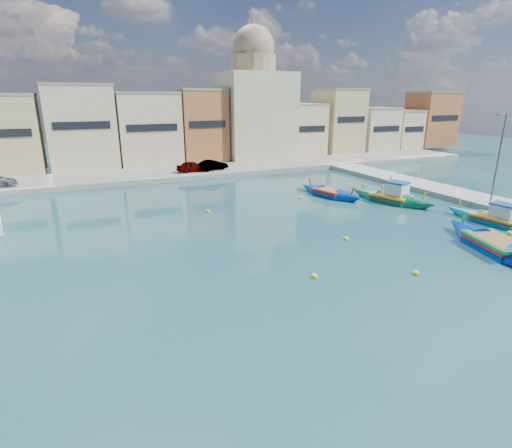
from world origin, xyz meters
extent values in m
plane|color=#153940|center=(0.00, 0.00, 0.00)|extent=(160.00, 160.00, 0.00)
cube|color=gray|center=(0.00, 32.00, 0.30)|extent=(80.00, 8.00, 0.60)
cube|color=tan|center=(-21.91, 39.16, 4.97)|extent=(6.90, 6.32, 8.74)
cube|color=gray|center=(-21.91, 39.16, 9.49)|extent=(7.03, 6.44, 0.30)
cube|color=black|center=(-21.91, 35.95, 5.41)|extent=(5.52, 0.10, 0.90)
cube|color=#C2B791|center=(-13.86, 39.12, 5.55)|extent=(7.88, 6.24, 9.89)
cube|color=gray|center=(-13.86, 39.12, 10.64)|extent=(8.04, 6.37, 0.30)
cube|color=black|center=(-13.86, 35.95, 6.04)|extent=(6.30, 0.10, 0.90)
cube|color=#D1B591|center=(-5.74, 39.72, 5.09)|extent=(7.88, 7.44, 8.99)
cube|color=gray|center=(-5.74, 39.72, 9.74)|extent=(8.04, 7.59, 0.30)
cube|color=black|center=(-5.74, 35.95, 5.54)|extent=(6.30, 0.10, 0.90)
cube|color=#B06637|center=(1.54, 39.07, 5.31)|extent=(6.17, 6.13, 9.43)
cube|color=gray|center=(1.54, 39.07, 10.18)|extent=(6.29, 6.26, 0.30)
cube|color=black|center=(1.54, 35.95, 5.78)|extent=(4.93, 0.10, 0.90)
cube|color=tan|center=(9.05, 39.85, 3.63)|extent=(7.31, 7.69, 6.05)
cube|color=gray|center=(9.05, 39.85, 6.80)|extent=(7.46, 7.85, 0.30)
cube|color=black|center=(9.05, 35.95, 3.93)|extent=(5.85, 0.10, 0.90)
cube|color=#D1B591|center=(17.02, 39.65, 4.31)|extent=(7.54, 7.30, 7.41)
cube|color=gray|center=(17.02, 39.65, 8.16)|extent=(7.69, 7.45, 0.30)
cube|color=black|center=(17.02, 35.95, 4.68)|extent=(6.03, 0.10, 0.90)
cube|color=tan|center=(24.93, 39.49, 5.42)|extent=(6.36, 6.97, 9.63)
cube|color=gray|center=(24.93, 39.49, 10.38)|extent=(6.48, 7.11, 0.30)
cube|color=black|center=(24.93, 35.95, 5.90)|extent=(5.09, 0.10, 0.90)
cube|color=#C2B791|center=(32.15, 39.35, 3.93)|extent=(6.63, 6.70, 6.65)
cube|color=gray|center=(32.15, 39.35, 7.40)|extent=(6.76, 6.83, 0.30)
cube|color=black|center=(32.15, 35.95, 4.26)|extent=(5.30, 0.10, 0.90)
cube|color=#D1B591|center=(38.26, 39.75, 3.70)|extent=(5.08, 7.51, 6.20)
cube|color=gray|center=(38.26, 39.75, 6.95)|extent=(5.18, 7.66, 0.30)
cube|color=black|center=(38.26, 35.95, 4.01)|extent=(4.06, 0.10, 0.90)
cube|color=#B06637|center=(45.15, 39.00, 5.27)|extent=(7.79, 6.00, 9.33)
cube|color=gray|center=(45.15, 39.00, 10.08)|extent=(7.95, 6.12, 0.30)
cube|color=black|center=(45.15, 35.95, 5.73)|extent=(6.23, 0.10, 0.90)
cube|color=#C2B791|center=(10.00, 40.00, 6.60)|extent=(10.00, 10.00, 12.00)
cylinder|color=#9E8466|center=(10.00, 40.00, 13.80)|extent=(6.40, 6.40, 2.40)
sphere|color=#9E8466|center=(10.00, 40.00, 15.99)|extent=(6.00, 6.00, 6.00)
cylinder|color=#9E8466|center=(10.00, 40.00, 18.90)|extent=(0.30, 0.30, 1.60)
cylinder|color=#595B60|center=(17.50, 6.00, 4.00)|extent=(0.16, 0.16, 8.00)
cylinder|color=#595B60|center=(17.10, 6.00, 7.90)|extent=(1.00, 0.10, 0.10)
cube|color=#595B60|center=(16.60, 6.00, 7.85)|extent=(0.35, 0.15, 0.18)
imported|color=#4C1919|center=(-2.31, 30.50, 1.24)|extent=(3.85, 1.82, 1.27)
imported|color=#4C1919|center=(0.24, 30.50, 1.23)|extent=(4.07, 2.30, 1.27)
cube|color=#00779C|center=(13.33, 2.49, 0.18)|extent=(2.18, 3.37, 0.88)
cone|color=#00779C|center=(12.97, 5.09, 0.22)|extent=(2.15, 3.11, 2.27)
cube|color=gold|center=(13.33, 2.49, 0.55)|extent=(2.28, 3.55, 0.16)
cube|color=red|center=(13.33, 2.49, 0.39)|extent=(2.28, 3.44, 0.09)
cube|color=olive|center=(13.33, 2.49, 0.62)|extent=(1.88, 3.05, 0.05)
cylinder|color=gold|center=(12.93, 5.34, 0.80)|extent=(0.18, 0.43, 0.96)
cube|color=white|center=(13.39, 2.04, 1.11)|extent=(1.45, 1.76, 0.97)
cube|color=#0F47A5|center=(13.39, 2.04, 1.65)|extent=(1.53, 1.89, 0.11)
cube|color=#0A6E4C|center=(10.83, 10.93, 0.21)|extent=(2.93, 3.75, 1.03)
cone|color=#0A6E4C|center=(10.04, 13.54, 0.26)|extent=(2.87, 3.54, 2.58)
cone|color=#0A6E4C|center=(11.61, 8.31, 0.26)|extent=(2.87, 3.54, 2.58)
cube|color=yellow|center=(10.83, 10.93, 0.64)|extent=(3.06, 3.95, 0.19)
cube|color=red|center=(10.83, 10.93, 0.45)|extent=(3.05, 3.84, 0.10)
cube|color=olive|center=(10.83, 10.93, 0.72)|extent=(2.55, 3.38, 0.06)
cylinder|color=yellow|center=(9.96, 13.80, 0.93)|extent=(0.28, 0.51, 1.13)
cylinder|color=yellow|center=(11.69, 8.05, 0.93)|extent=(0.28, 0.51, 1.13)
cube|color=white|center=(10.97, 10.47, 1.29)|extent=(1.87, 2.03, 1.14)
cube|color=#0F47A5|center=(10.97, 10.47, 1.92)|extent=(1.98, 2.16, 0.12)
cube|color=#00689A|center=(13.11, 13.26, 0.18)|extent=(3.17, 3.37, 0.88)
cone|color=#00689A|center=(14.59, 15.16, 0.22)|extent=(3.04, 3.20, 2.21)
cone|color=#00689A|center=(11.64, 11.37, 0.22)|extent=(3.04, 3.20, 2.21)
cube|color=red|center=(13.11, 13.26, 0.54)|extent=(3.32, 3.54, 0.16)
cube|color=#197F33|center=(13.11, 13.26, 0.39)|extent=(3.27, 3.46, 0.09)
cube|color=olive|center=(13.11, 13.26, 0.61)|extent=(2.80, 3.00, 0.05)
cylinder|color=red|center=(14.73, 15.34, 0.79)|extent=(0.35, 0.40, 0.96)
cylinder|color=red|center=(11.49, 11.18, 0.79)|extent=(0.35, 0.40, 0.96)
cube|color=#003A9F|center=(7.04, 15.17, 0.19)|extent=(2.58, 3.32, 0.97)
cone|color=#003A9F|center=(6.48, 17.54, 0.24)|extent=(2.53, 3.14, 2.41)
cone|color=#003A9F|center=(7.61, 12.80, 0.24)|extent=(2.53, 3.14, 2.41)
cube|color=red|center=(7.04, 15.17, 0.60)|extent=(2.69, 3.49, 0.18)
cube|color=red|center=(7.04, 15.17, 0.43)|extent=(2.68, 3.39, 0.10)
cube|color=olive|center=(7.04, 15.17, 0.68)|extent=(2.23, 2.99, 0.06)
cylinder|color=red|center=(6.42, 17.77, 0.88)|extent=(0.24, 0.48, 1.06)
cylinder|color=red|center=(7.66, 12.56, 0.88)|extent=(0.24, 0.48, 1.06)
cube|color=#0034A7|center=(8.17, -1.29, 0.23)|extent=(3.26, 4.32, 1.13)
cone|color=#0034A7|center=(9.09, 1.75, 0.28)|extent=(3.18, 4.04, 2.85)
cube|color=#187837|center=(8.17, -1.29, 0.70)|extent=(3.41, 4.55, 0.20)
cube|color=red|center=(8.17, -1.29, 0.50)|extent=(3.39, 4.42, 0.11)
cube|color=olive|center=(8.17, -1.29, 0.79)|extent=(2.84, 3.89, 0.07)
cylinder|color=#187837|center=(9.18, 2.05, 1.01)|extent=(0.30, 0.56, 1.23)
sphere|color=yellow|center=(-4.25, 0.06, 0.08)|extent=(0.36, 0.36, 0.36)
sphere|color=yellow|center=(0.90, 4.25, 0.08)|extent=(0.36, 0.36, 0.36)
sphere|color=yellow|center=(4.03, 15.62, 0.08)|extent=(0.36, 0.36, 0.36)
sphere|color=yellow|center=(-5.51, 14.58, 0.08)|extent=(0.36, 0.36, 0.36)
sphere|color=yellow|center=(12.10, 0.48, 0.08)|extent=(0.36, 0.36, 0.36)
sphere|color=yellow|center=(0.98, -1.86, 0.08)|extent=(0.36, 0.36, 0.36)
sphere|color=yellow|center=(7.28, -1.72, 0.08)|extent=(0.36, 0.36, 0.36)
camera|label=1|loc=(-15.08, -16.30, 9.19)|focal=28.00mm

